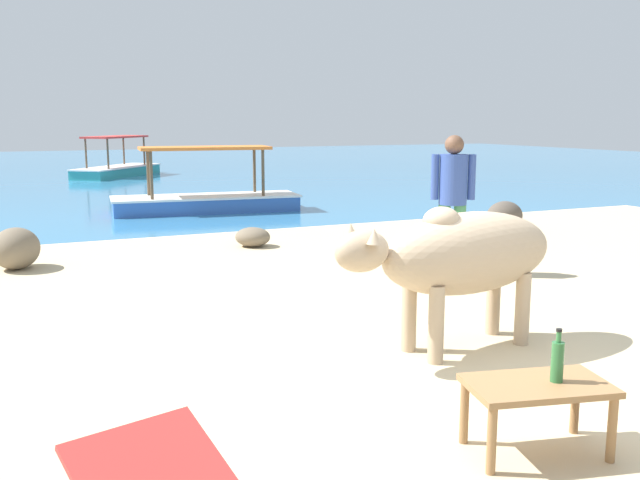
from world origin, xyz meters
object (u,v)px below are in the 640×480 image
(low_bench_table, at_px, (537,394))
(person_standing, at_px, (453,194))
(boat_blue, at_px, (206,198))
(bottle, at_px, (557,360))
(cow, at_px, (463,255))
(boat_teal, at_px, (117,168))

(low_bench_table, distance_m, person_standing, 4.58)
(low_bench_table, bearing_deg, boat_blue, 97.44)
(bottle, height_order, person_standing, person_standing)
(cow, distance_m, bottle, 1.78)
(cow, bearing_deg, boat_blue, -98.58)
(cow, bearing_deg, low_bench_table, 61.97)
(cow, height_order, person_standing, person_standing)
(boat_blue, bearing_deg, boat_teal, 98.03)
(person_standing, bearing_deg, cow, -5.76)
(bottle, bearing_deg, cow, 71.16)
(cow, xyz_separation_m, person_standing, (1.52, 2.34, 0.19))
(boat_blue, height_order, boat_teal, same)
(cow, xyz_separation_m, low_bench_table, (-0.67, -1.64, -0.42))
(boat_teal, bearing_deg, cow, 39.74)
(cow, distance_m, person_standing, 2.79)
(bottle, distance_m, boat_teal, 20.67)
(bottle, relative_size, person_standing, 0.18)
(low_bench_table, distance_m, boat_blue, 10.94)
(cow, xyz_separation_m, bottle, (-0.57, -1.67, -0.24))
(low_bench_table, height_order, boat_teal, boat_teal)
(boat_blue, bearing_deg, cow, -86.48)
(cow, relative_size, low_bench_table, 2.44)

